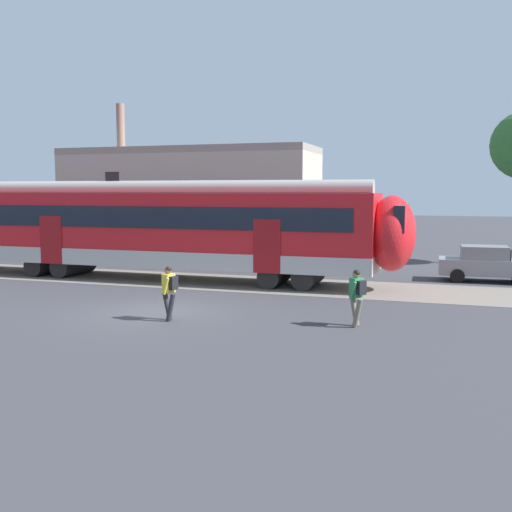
# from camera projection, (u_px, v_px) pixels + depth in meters

# --- Properties ---
(ground_plane) EXTENTS (160.00, 160.00, 0.00)m
(ground_plane) POSITION_uv_depth(u_px,v_px,m) (157.00, 312.00, 19.27)
(ground_plane) COLOR #38383D
(commuter_train) EXTENTS (38.05, 3.07, 4.73)m
(commuter_train) POSITION_uv_depth(u_px,v_px,m) (8.00, 225.00, 28.67)
(commuter_train) COLOR #B7B2AD
(commuter_train) RESTS_ON ground
(pedestrian_yellow) EXTENTS (0.61, 0.61, 1.67)m
(pedestrian_yellow) POSITION_uv_depth(u_px,v_px,m) (169.00, 288.00, 17.91)
(pedestrian_yellow) COLOR #28282D
(pedestrian_yellow) RESTS_ON ground
(pedestrian_green) EXTENTS (0.54, 0.67, 1.67)m
(pedestrian_green) POSITION_uv_depth(u_px,v_px,m) (357.00, 293.00, 17.09)
(pedestrian_green) COLOR #6B6051
(pedestrian_green) RESTS_ON ground
(parked_car_grey) EXTENTS (4.04, 1.83, 1.54)m
(parked_car_grey) POSITION_uv_depth(u_px,v_px,m) (487.00, 264.00, 25.66)
(parked_car_grey) COLOR gray
(parked_car_grey) RESTS_ON ground
(background_building) EXTENTS (15.15, 5.00, 9.20)m
(background_building) POSITION_uv_depth(u_px,v_px,m) (189.00, 202.00, 35.86)
(background_building) COLOR #B2A899
(background_building) RESTS_ON ground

